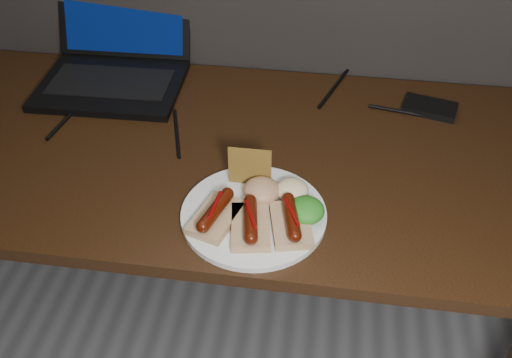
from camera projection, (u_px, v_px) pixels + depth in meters
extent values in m
cube|color=black|center=(221.00, 153.00, 1.26)|extent=(1.40, 0.70, 0.03)
cube|color=black|center=(42.00, 170.00, 1.80)|extent=(0.05, 0.05, 0.72)
cube|color=black|center=(464.00, 211.00, 1.66)|extent=(0.05, 0.05, 0.72)
cube|color=black|center=(111.00, 85.00, 1.43)|extent=(0.36, 0.27, 0.02)
cube|color=black|center=(111.00, 82.00, 1.43)|extent=(0.30, 0.15, 0.00)
cube|color=black|center=(124.00, 10.00, 1.48)|extent=(0.35, 0.10, 0.23)
cube|color=#081950|center=(124.00, 10.00, 1.48)|extent=(0.32, 0.08, 0.20)
cube|color=black|center=(430.00, 108.00, 1.36)|extent=(0.14, 0.10, 0.02)
cylinder|color=black|center=(177.00, 133.00, 1.29)|extent=(0.06, 0.17, 0.01)
cylinder|color=black|center=(335.00, 86.00, 1.44)|extent=(0.08, 0.21, 0.01)
cylinder|color=black|center=(398.00, 111.00, 1.36)|extent=(0.14, 0.03, 0.01)
cylinder|color=black|center=(70.00, 115.00, 1.34)|extent=(0.04, 0.20, 0.01)
cylinder|color=silver|center=(254.00, 214.00, 1.09)|extent=(0.31, 0.31, 0.01)
cube|color=tan|center=(216.00, 218.00, 1.06)|extent=(0.10, 0.13, 0.02)
cylinder|color=#511505|center=(215.00, 210.00, 1.05)|extent=(0.05, 0.10, 0.02)
sphere|color=#511505|center=(203.00, 226.00, 1.01)|extent=(0.02, 0.02, 0.02)
sphere|color=#511505|center=(227.00, 194.00, 1.08)|extent=(0.02, 0.02, 0.02)
cylinder|color=#620604|center=(215.00, 205.00, 1.04)|extent=(0.01, 0.07, 0.01)
cube|color=tan|center=(251.00, 227.00, 1.04)|extent=(0.09, 0.12, 0.02)
cylinder|color=#511505|center=(251.00, 219.00, 1.03)|extent=(0.04, 0.10, 0.02)
sphere|color=#511505|center=(251.00, 238.00, 0.99)|extent=(0.02, 0.02, 0.02)
sphere|color=#511505|center=(250.00, 201.00, 1.06)|extent=(0.02, 0.02, 0.02)
cylinder|color=#620604|center=(251.00, 214.00, 1.02)|extent=(0.03, 0.07, 0.01)
cube|color=tan|center=(291.00, 225.00, 1.05)|extent=(0.09, 0.13, 0.02)
cylinder|color=#511505|center=(291.00, 217.00, 1.03)|extent=(0.05, 0.10, 0.02)
sphere|color=#511505|center=(295.00, 236.00, 1.00)|extent=(0.03, 0.02, 0.02)
sphere|color=#511505|center=(288.00, 199.00, 1.07)|extent=(0.03, 0.02, 0.02)
cylinder|color=#620604|center=(292.00, 212.00, 1.03)|extent=(0.04, 0.07, 0.01)
cube|color=#A7822D|center=(250.00, 167.00, 1.12)|extent=(0.08, 0.01, 0.08)
ellipsoid|color=#135E12|center=(306.00, 210.00, 1.06)|extent=(0.07, 0.07, 0.04)
ellipsoid|color=#97270F|center=(262.00, 190.00, 1.10)|extent=(0.07, 0.07, 0.04)
ellipsoid|color=white|center=(292.00, 190.00, 1.10)|extent=(0.06, 0.06, 0.04)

